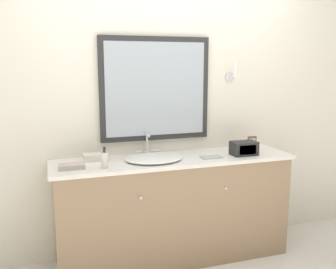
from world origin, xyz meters
name	(u,v)px	position (x,y,z in m)	size (l,w,h in m)	color
wall_back	(164,108)	(0.00, 0.57, 1.28)	(8.00, 0.18, 2.55)	silver
vanity_counter	(174,209)	(0.00, 0.29, 0.45)	(2.01, 0.51, 0.90)	#937556
sink_basin	(154,158)	(-0.18, 0.27, 0.92)	(0.47, 0.42, 0.18)	white
soap_bottle	(104,160)	(-0.60, 0.16, 0.96)	(0.05, 0.05, 0.16)	beige
appliance_box	(244,148)	(0.60, 0.20, 0.96)	(0.22, 0.14, 0.12)	black
picture_frame	(252,143)	(0.76, 0.34, 0.96)	(0.08, 0.01, 0.13)	brown
hand_towel_near_sink	(72,166)	(-0.83, 0.21, 0.92)	(0.19, 0.10, 0.04)	#B7A899
hand_towel_far_corner	(96,157)	(-0.63, 0.41, 0.93)	(0.19, 0.12, 0.05)	silver
metal_tray	(211,157)	(0.29, 0.20, 0.90)	(0.17, 0.11, 0.01)	#ADADB2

